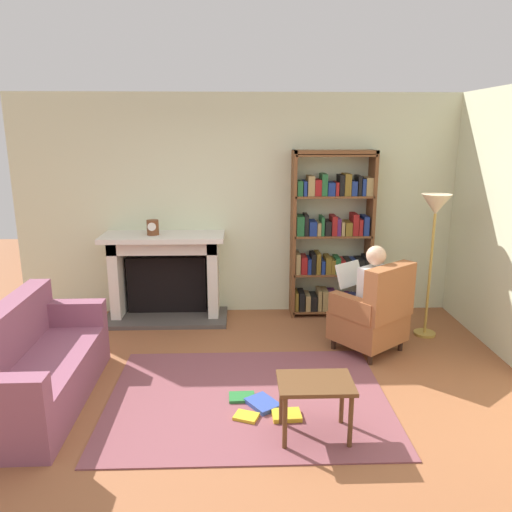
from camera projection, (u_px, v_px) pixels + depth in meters
ground at (249, 418)px, 3.99m from camera, size 14.00×14.00×0.00m
back_wall at (244, 206)px, 6.13m from camera, size 5.60×0.10×2.70m
side_wall_right at (509, 224)px, 4.96m from camera, size 0.10×5.20×2.70m
area_rug at (248, 398)px, 4.28m from camera, size 2.40×1.80×0.01m
fireplace at (166, 273)px, 6.05m from camera, size 1.49×0.64×1.07m
mantel_clock at (153, 227)px, 5.80m from camera, size 0.14×0.14×0.18m
bookshelf at (331, 237)px, 6.04m from camera, size 0.98×0.32×2.04m
armchair_reading at (374, 314)px, 5.10m from camera, size 0.89×0.88×0.97m
seated_reader at (366, 293)px, 5.14m from camera, size 0.57×0.59×1.14m
sofa_floral at (34, 368)px, 4.14m from camera, size 0.74×1.71×0.85m
side_table at (315, 390)px, 3.67m from camera, size 0.56×0.39×0.46m
scattered_books at (263, 407)px, 4.10m from camera, size 0.59×0.48×0.04m
floor_lamp at (435, 217)px, 5.30m from camera, size 0.32×0.32×1.60m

